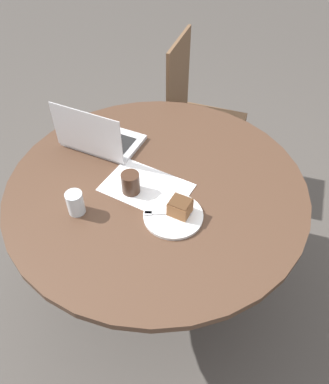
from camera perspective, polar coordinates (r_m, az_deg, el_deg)
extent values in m
plane|color=#4C4742|center=(2.11, -0.90, -13.81)|extent=(12.00, 12.00, 0.00)
cylinder|color=#4C3323|center=(2.10, -0.90, -13.67)|extent=(0.48, 0.48, 0.02)
cylinder|color=#4C3323|center=(1.79, -1.04, -7.63)|extent=(0.12, 0.12, 0.72)
cylinder|color=#4C3323|center=(1.50, -1.22, 0.92)|extent=(1.20, 1.20, 0.03)
cube|color=brown|center=(2.38, 6.60, 9.92)|extent=(0.45, 0.45, 0.02)
cube|color=brown|center=(2.28, 2.11, 16.43)|extent=(0.04, 0.39, 0.52)
cube|color=brown|center=(2.65, 11.32, 7.41)|extent=(0.04, 0.04, 0.42)
cube|color=brown|center=(2.35, 9.47, 1.98)|extent=(0.04, 0.04, 0.42)
cube|color=brown|center=(2.70, 3.29, 9.22)|extent=(0.04, 0.04, 0.42)
cube|color=brown|center=(2.42, 0.59, 4.11)|extent=(0.04, 0.04, 0.42)
cube|color=white|center=(1.48, -2.78, 0.70)|extent=(0.35, 0.25, 0.00)
cylinder|color=white|center=(1.37, 1.35, -3.61)|extent=(0.22, 0.22, 0.01)
cube|color=brown|center=(1.35, 2.39, -2.35)|extent=(0.08, 0.07, 0.06)
cube|color=#4D311C|center=(1.33, 2.43, -1.47)|extent=(0.08, 0.07, 0.00)
cube|color=silver|center=(1.37, 0.53, -3.24)|extent=(0.16, 0.07, 0.00)
cube|color=silver|center=(1.37, -2.53, -3.16)|extent=(0.04, 0.03, 0.00)
cylinder|color=#3D2619|center=(1.44, -5.18, 1.35)|extent=(0.07, 0.07, 0.09)
cylinder|color=silver|center=(1.40, -13.43, -1.62)|extent=(0.06, 0.06, 0.09)
cube|color=silver|center=(1.71, -9.19, 7.81)|extent=(0.33, 0.22, 0.02)
cube|color=black|center=(1.70, -9.23, 8.07)|extent=(0.27, 0.13, 0.00)
cube|color=silver|center=(1.57, -11.77, 8.77)|extent=(0.33, 0.02, 0.21)
cube|color=black|center=(1.58, -11.69, 8.85)|extent=(0.31, 0.01, 0.19)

